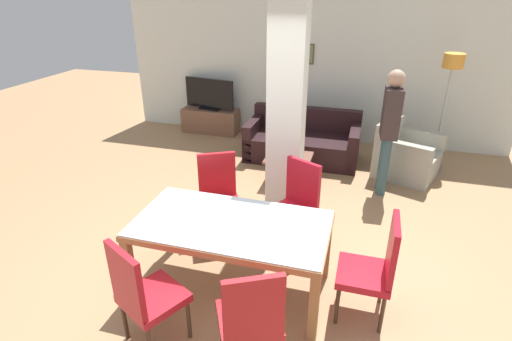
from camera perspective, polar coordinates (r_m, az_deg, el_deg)
The scene contains 17 objects.
ground_plane at distance 4.20m, azimuth -3.29°, elevation -16.24°, with size 18.00×18.00×0.00m, color #A98157.
back_wall at distance 7.68m, azimuth 7.82°, elevation 14.34°, with size 7.20×0.09×2.70m.
divider_pillar at distance 4.79m, azimuth 4.37°, elevation 7.81°, with size 0.41×0.35×2.70m.
dining_table at distance 3.82m, azimuth -3.52°, elevation -9.24°, with size 1.82×0.97×0.77m.
dining_chair_head_right at distance 3.71m, azimuth 16.60°, elevation -12.94°, with size 0.46×0.46×1.02m.
dining_chair_near_right at distance 3.12m, azimuth -0.75°, elevation -20.29°, with size 0.62×0.62×1.02m.
dining_chair_far_left at distance 4.66m, azimuth -5.32°, elevation -3.41°, with size 0.62×0.62×1.02m.
dining_chair_near_left at distance 3.43m, azimuth -15.84°, elevation -16.47°, with size 0.62×0.62×1.02m.
dining_chair_far_right at distance 4.50m, azimuth 5.71°, elevation -4.57°, with size 0.62×0.62×1.02m.
sofa at distance 6.94m, azimuth 6.70°, elevation 4.00°, with size 1.88×0.94×0.81m.
armchair at distance 6.71m, azimuth 20.56°, elevation 1.87°, with size 1.11×1.13×0.86m.
coffee_table at distance 6.07m, azimuth 4.64°, elevation 0.20°, with size 0.67×0.59×0.42m.
bottle at distance 5.91m, azimuth 3.45°, elevation 2.68°, with size 0.07×0.07×0.25m.
tv_stand at distance 8.20m, azimuth -6.48°, elevation 7.09°, with size 1.14×0.40×0.48m.
tv_screen at distance 8.05m, azimuth -6.67°, elevation 10.72°, with size 1.05×0.27×0.61m.
floor_lamp at distance 7.04m, azimuth 26.13°, elevation 12.46°, with size 0.31×0.31×1.81m.
standing_person at distance 5.76m, azimuth 18.55°, elevation 6.25°, with size 0.24×0.39×1.77m.
Camera 1 is at (1.09, -2.95, 2.79)m, focal length 28.00 mm.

